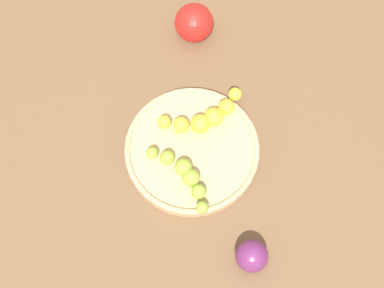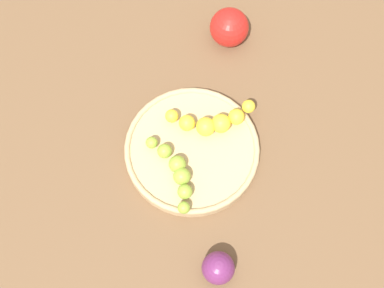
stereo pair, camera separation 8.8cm
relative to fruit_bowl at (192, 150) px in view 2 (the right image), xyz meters
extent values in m
plane|color=brown|center=(0.00, 0.00, -0.01)|extent=(2.40, 2.40, 0.00)
cylinder|color=tan|center=(0.00, 0.00, 0.00)|extent=(0.23, 0.23, 0.02)
torus|color=tan|center=(0.00, 0.00, 0.01)|extent=(0.23, 0.23, 0.01)
sphere|color=yellow|center=(-0.02, -0.06, 0.02)|extent=(0.02, 0.02, 0.02)
sphere|color=yellow|center=(-0.03, -0.03, 0.02)|extent=(0.03, 0.03, 0.03)
sphere|color=yellow|center=(-0.04, 0.00, 0.02)|extent=(0.03, 0.03, 0.03)
sphere|color=yellow|center=(-0.06, 0.02, 0.02)|extent=(0.03, 0.03, 0.03)
sphere|color=yellow|center=(-0.09, 0.03, 0.02)|extent=(0.03, 0.03, 0.03)
sphere|color=yellow|center=(-0.11, 0.04, 0.02)|extent=(0.02, 0.02, 0.02)
sphere|color=#8CAD38|center=(0.10, 0.05, 0.02)|extent=(0.02, 0.02, 0.02)
sphere|color=#8CAD38|center=(0.07, 0.04, 0.02)|extent=(0.02, 0.02, 0.02)
sphere|color=#8CAD38|center=(0.05, 0.02, 0.02)|extent=(0.03, 0.03, 0.03)
sphere|color=#8CAD38|center=(0.04, 0.00, 0.02)|extent=(0.03, 0.03, 0.03)
sphere|color=#8CAD38|center=(0.04, -0.03, 0.02)|extent=(0.02, 0.02, 0.02)
sphere|color=#8CAD38|center=(0.04, -0.06, 0.02)|extent=(0.02, 0.02, 0.02)
sphere|color=#662659|center=(0.14, 0.15, 0.01)|extent=(0.05, 0.05, 0.05)
sphere|color=red|center=(-0.23, -0.08, 0.02)|extent=(0.07, 0.07, 0.07)
camera|label=1|loc=(0.31, 0.11, 0.85)|focal=49.60mm
camera|label=2|loc=(0.26, 0.19, 0.85)|focal=49.60mm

